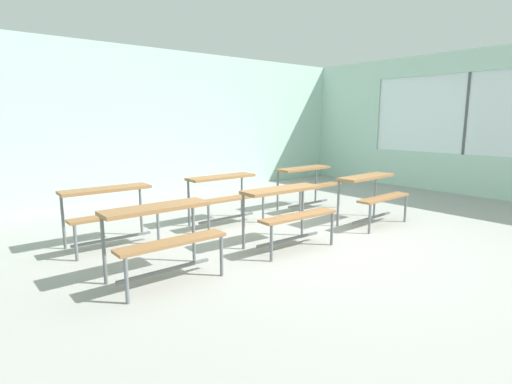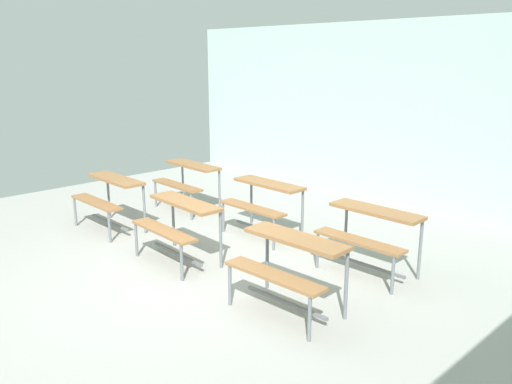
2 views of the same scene
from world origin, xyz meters
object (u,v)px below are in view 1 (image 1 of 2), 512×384
(desk_bench_r0c1, at_px, (287,203))
(desk_bench_r1c2, at_px, (308,178))
(desk_bench_r0c2, at_px, (372,188))
(desk_bench_r1c1, at_px, (225,188))
(desk_bench_r1c0, at_px, (109,203))
(desk_bench_r0c0, at_px, (162,225))

(desk_bench_r0c1, xyz_separation_m, desk_bench_r1c2, (1.79, 1.35, 0.00))
(desk_bench_r0c2, xyz_separation_m, desk_bench_r1c2, (0.01, 1.35, 0.00))
(desk_bench_r0c1, height_order, desk_bench_r1c1, same)
(desk_bench_r0c1, xyz_separation_m, desk_bench_r1c0, (-1.72, 1.42, 0.00))
(desk_bench_r0c0, height_order, desk_bench_r1c2, same)
(desk_bench_r0c1, bearing_deg, desk_bench_r0c2, 2.25)
(desk_bench_r0c0, relative_size, desk_bench_r0c2, 0.98)
(desk_bench_r0c2, xyz_separation_m, desk_bench_r1c1, (-1.75, 1.40, 0.00))
(desk_bench_r0c1, distance_m, desk_bench_r1c0, 2.23)
(desk_bench_r0c2, height_order, desk_bench_r1c0, same)
(desk_bench_r1c1, bearing_deg, desk_bench_r0c1, -91.19)
(desk_bench_r0c1, height_order, desk_bench_r1c2, same)
(desk_bench_r0c0, relative_size, desk_bench_r1c1, 1.00)
(desk_bench_r0c1, height_order, desk_bench_r1c0, same)
(desk_bench_r1c0, height_order, desk_bench_r1c1, same)
(desk_bench_r0c0, distance_m, desk_bench_r1c1, 2.20)
(desk_bench_r0c2, bearing_deg, desk_bench_r0c0, 177.23)
(desk_bench_r0c0, bearing_deg, desk_bench_r0c2, -0.56)
(desk_bench_r0c0, height_order, desk_bench_r0c2, same)
(desk_bench_r0c2, xyz_separation_m, desk_bench_r1c0, (-3.50, 1.42, 0.00))
(desk_bench_r1c0, bearing_deg, desk_bench_r0c1, -38.47)
(desk_bench_r0c2, height_order, desk_bench_r1c2, same)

